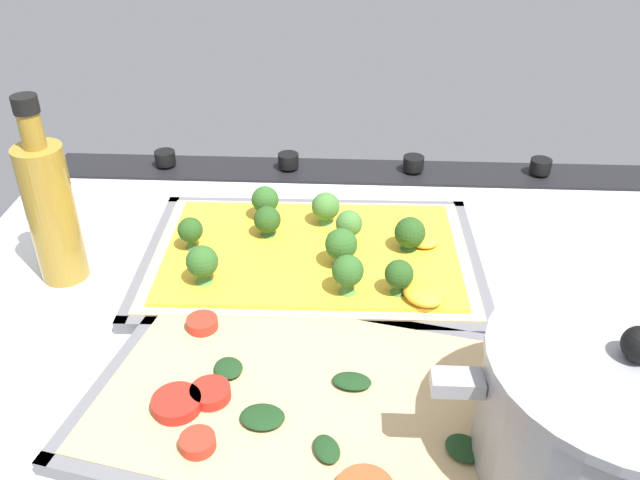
{
  "coord_description": "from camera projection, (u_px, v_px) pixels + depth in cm",
  "views": [
    {
      "loc": [
        0.09,
        54.15,
        41.51
      ],
      "look_at": [
        2.86,
        -1.16,
        6.41
      ],
      "focal_mm": 37.97,
      "sensor_mm": 36.0,
      "label": 1
    }
  ],
  "objects": [
    {
      "name": "veggie_pizza_back",
      "position": [
        310.0,
        403.0,
        0.55
      ],
      "size": [
        37.7,
        27.77,
        1.9
      ],
      "color": "tan",
      "rests_on": "baking_tray_back"
    },
    {
      "name": "stove_control_panel",
      "position": [
        351.0,
        169.0,
        0.92
      ],
      "size": [
        80.94,
        7.0,
        2.6
      ],
      "color": "black",
      "rests_on": "ground_plane"
    },
    {
      "name": "oil_bottle",
      "position": [
        52.0,
        209.0,
        0.67
      ],
      "size": [
        4.81,
        4.81,
        19.84
      ],
      "color": "olive",
      "rests_on": "ground_plane"
    },
    {
      "name": "ground_plane",
      "position": [
        347.0,
        312.0,
        0.69
      ],
      "size": [
        84.32,
        64.0,
        3.0
      ],
      "primitive_type": "cube",
      "color": "silver"
    },
    {
      "name": "broccoli_pizza",
      "position": [
        316.0,
        251.0,
        0.72
      ],
      "size": [
        34.06,
        22.73,
        5.56
      ],
      "color": "#D3B77F",
      "rests_on": "baking_tray_front"
    },
    {
      "name": "cooking_pot",
      "position": [
        616.0,
        419.0,
        0.47
      ],
      "size": [
        26.08,
        19.26,
        13.8
      ],
      "color": "gray",
      "rests_on": "ground_plane"
    },
    {
      "name": "baking_tray_back",
      "position": [
        315.0,
        406.0,
        0.55
      ],
      "size": [
        40.56,
        30.63,
        1.3
      ],
      "color": "slate",
      "rests_on": "ground_plane"
    },
    {
      "name": "baking_tray_front",
      "position": [
        312.0,
        261.0,
        0.73
      ],
      "size": [
        36.5,
        25.17,
        1.3
      ],
      "color": "slate",
      "rests_on": "ground_plane"
    }
  ]
}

